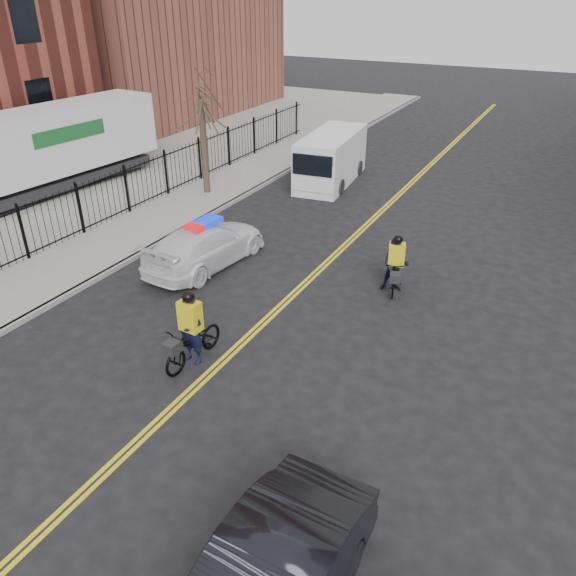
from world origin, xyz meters
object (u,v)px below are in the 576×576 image
Objects in this scene: cyclist_near at (192,338)px; cyclist_far at (395,269)px; semi_trailer at (37,149)px; police_cruiser at (206,245)px; cargo_van at (330,160)px.

cyclist_near is 6.74m from cyclist_far.
semi_trailer reaches higher than cyclist_far.
police_cruiser is 2.65× the size of cyclist_far.
semi_trailer is (-10.43, 2.44, 1.37)m from police_cruiser.
cargo_van is at bearing 104.42° from cyclist_near.
police_cruiser is 10.80m from semi_trailer.
cyclist_far is at bearing 0.85° from semi_trailer.
semi_trailer is 6.32× the size of cyclist_far.
police_cruiser is at bearing -96.78° from cargo_van.
police_cruiser is at bearing 125.16° from cyclist_near.
cyclist_far is at bearing 64.66° from cyclist_near.
police_cruiser is 2.41× the size of cyclist_near.
police_cruiser is 6.27m from cyclist_far.
cyclist_far is (16.59, -1.24, -1.36)m from semi_trailer.
cargo_van is 0.47× the size of semi_trailer.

